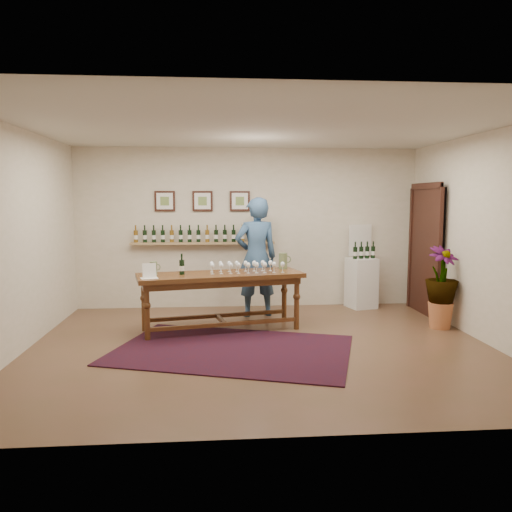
{
  "coord_description": "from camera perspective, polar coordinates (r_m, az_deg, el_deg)",
  "views": [
    {
      "loc": [
        -0.57,
        -6.3,
        1.91
      ],
      "look_at": [
        0.0,
        0.8,
        1.1
      ],
      "focal_mm": 35.0,
      "sensor_mm": 36.0,
      "label": 1
    }
  ],
  "objects": [
    {
      "name": "person",
      "position": [
        8.14,
        0.02,
        -0.13
      ],
      "size": [
        0.78,
        0.59,
        1.94
      ],
      "primitive_type": "imported",
      "rotation": [
        0.0,
        0.0,
        3.33
      ],
      "color": "#325177",
      "rests_on": "ground"
    },
    {
      "name": "rug",
      "position": [
        6.46,
        -2.7,
        -10.64
      ],
      "size": [
        3.38,
        2.74,
        0.02
      ],
      "primitive_type": "cube",
      "rotation": [
        0.0,
        0.0,
        -0.31
      ],
      "color": "#490D0F",
      "rests_on": "ground"
    },
    {
      "name": "room_shell",
      "position": [
        8.62,
        13.55,
        1.05
      ],
      "size": [
        6.0,
        6.0,
        6.0
      ],
      "color": "beige",
      "rests_on": "ground"
    },
    {
      "name": "table_glasses",
      "position": [
        7.32,
        -1.57,
        -1.24
      ],
      "size": [
        1.2,
        0.37,
        0.16
      ],
      "primitive_type": null,
      "rotation": [
        0.0,
        0.0,
        0.08
      ],
      "color": "white",
      "rests_on": "tasting_table"
    },
    {
      "name": "pitcher_right",
      "position": [
        7.71,
        3.11,
        -0.56
      ],
      "size": [
        0.18,
        0.18,
        0.24
      ],
      "primitive_type": null,
      "rotation": [
        0.0,
        0.0,
        0.2
      ],
      "color": "#617045",
      "rests_on": "tasting_table"
    },
    {
      "name": "info_sign",
      "position": [
        9.08,
        11.82,
        1.79
      ],
      "size": [
        0.44,
        0.14,
        0.61
      ],
      "primitive_type": "cube",
      "rotation": [
        0.0,
        0.0,
        0.26
      ],
      "color": "white",
      "rests_on": "display_pedestal"
    },
    {
      "name": "pedestal_bottles",
      "position": [
        8.9,
        12.27,
        0.75
      ],
      "size": [
        0.33,
        0.17,
        0.32
      ],
      "primitive_type": null,
      "rotation": [
        0.0,
        0.0,
        0.26
      ],
      "color": "black",
      "rests_on": "display_pedestal"
    },
    {
      "name": "potted_plant",
      "position": [
        7.88,
        20.43,
        -3.36
      ],
      "size": [
        0.73,
        0.73,
        1.06
      ],
      "rotation": [
        0.0,
        0.0,
        0.38
      ],
      "color": "#B8683D",
      "rests_on": "ground"
    },
    {
      "name": "menu_card",
      "position": [
        6.93,
        -12.1,
        -1.65
      ],
      "size": [
        0.26,
        0.22,
        0.2
      ],
      "primitive_type": "cube",
      "rotation": [
        0.0,
        0.0,
        0.29
      ],
      "color": "white",
      "rests_on": "tasting_table"
    },
    {
      "name": "ground",
      "position": [
        6.61,
        0.57,
        -10.32
      ],
      "size": [
        6.0,
        6.0,
        0.0
      ],
      "primitive_type": "plane",
      "color": "brown",
      "rests_on": "ground"
    },
    {
      "name": "display_pedestal",
      "position": [
        9.02,
        11.94,
        -3.02
      ],
      "size": [
        0.54,
        0.54,
        0.88
      ],
      "primitive_type": "cube",
      "rotation": [
        0.0,
        0.0,
        0.26
      ],
      "color": "white",
      "rests_on": "ground"
    },
    {
      "name": "pitcher_left",
      "position": [
        7.19,
        -11.64,
        -1.39
      ],
      "size": [
        0.16,
        0.16,
        0.19
      ],
      "primitive_type": null,
      "rotation": [
        0.0,
        0.0,
        0.35
      ],
      "color": "#617045",
      "rests_on": "tasting_table"
    },
    {
      "name": "tasting_table",
      "position": [
        7.28,
        -4.06,
        -2.96
      ],
      "size": [
        2.49,
        1.24,
        0.84
      ],
      "rotation": [
        0.0,
        0.0,
        0.21
      ],
      "color": "#412410",
      "rests_on": "ground"
    },
    {
      "name": "table_bottles",
      "position": [
        7.21,
        -8.56,
        -0.75
      ],
      "size": [
        0.35,
        0.26,
        0.33
      ],
      "primitive_type": null,
      "rotation": [
        0.0,
        0.0,
        0.29
      ],
      "color": "black",
      "rests_on": "tasting_table"
    }
  ]
}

